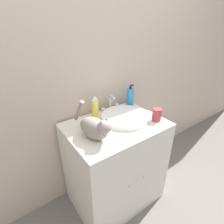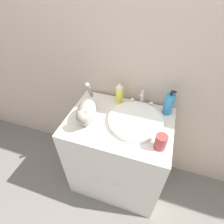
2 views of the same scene
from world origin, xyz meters
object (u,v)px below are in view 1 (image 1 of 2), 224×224
at_px(cat, 95,127).
at_px(cup, 157,115).
at_px(soap_bottle, 130,97).
at_px(spray_bottle, 95,107).

height_order(cat, cup, cat).
height_order(cat, soap_bottle, cat).
relative_size(soap_bottle, spray_bottle, 1.11).
xyz_separation_m(cat, spray_bottle, (0.16, 0.27, 0.01)).
xyz_separation_m(cat, soap_bottle, (0.53, 0.27, 0.00)).
bearing_deg(soap_bottle, cup, -91.98).
distance_m(cat, soap_bottle, 0.60).
xyz_separation_m(soap_bottle, spray_bottle, (-0.38, 0.00, 0.00)).
height_order(spray_bottle, cup, spray_bottle).
distance_m(cat, spray_bottle, 0.31).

